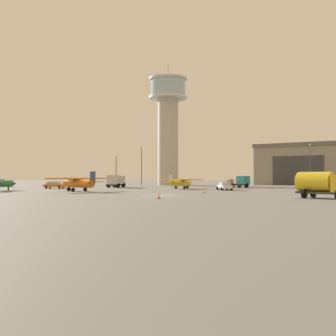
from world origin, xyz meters
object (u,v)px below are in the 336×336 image
(truck_flatbed_teal, at_px, (239,182))
(light_post_west, at_px, (310,162))
(light_post_centre, at_px, (142,162))
(traffic_cone_near_right, at_px, (204,191))
(car_orange, at_px, (54,185))
(control_tower, at_px, (168,119))
(traffic_cone_mid_apron, at_px, (159,196))
(car_white, at_px, (225,186))
(truck_box_silver, at_px, (116,180))
(light_post_north, at_px, (116,168))
(airplane_yellow, at_px, (180,182))
(truck_fuel_tanker_yellow, at_px, (322,184))
(traffic_cone_near_left, at_px, (325,191))
(airplane_orange, at_px, (79,182))

(truck_flatbed_teal, bearing_deg, light_post_west, -8.64)
(light_post_centre, relative_size, traffic_cone_near_right, 17.83)
(truck_flatbed_teal, bearing_deg, car_orange, 151.89)
(control_tower, height_order, traffic_cone_mid_apron, control_tower)
(car_white, relative_size, light_post_centre, 0.43)
(truck_box_silver, xyz_separation_m, light_post_north, (-2.55, 14.53, 3.15))
(light_post_centre, relative_size, traffic_cone_mid_apron, 15.74)
(airplane_yellow, distance_m, traffic_cone_mid_apron, 34.06)
(control_tower, bearing_deg, truck_box_silver, -113.04)
(control_tower, height_order, car_orange, control_tower)
(truck_box_silver, relative_size, traffic_cone_near_right, 11.04)
(light_post_west, height_order, light_post_north, light_post_west)
(traffic_cone_mid_apron, bearing_deg, truck_fuel_tanker_yellow, 3.20)
(control_tower, xyz_separation_m, traffic_cone_near_left, (24.87, -51.33, -18.04))
(truck_fuel_tanker_yellow, xyz_separation_m, car_white, (-7.78, 25.83, -0.86))
(light_post_west, height_order, traffic_cone_near_right, light_post_west)
(truck_box_silver, bearing_deg, truck_fuel_tanker_yellow, 42.66)
(light_post_west, bearing_deg, car_orange, -161.51)
(truck_fuel_tanker_yellow, distance_m, traffic_cone_mid_apron, 17.59)
(truck_flatbed_teal, relative_size, light_post_west, 0.65)
(truck_flatbed_teal, bearing_deg, airplane_yellow, 172.50)
(airplane_orange, xyz_separation_m, traffic_cone_near_right, (19.41, -5.71, -1.18))
(truck_box_silver, bearing_deg, car_orange, -41.99)
(car_white, bearing_deg, control_tower, 6.48)
(light_post_centre, bearing_deg, truck_flatbed_teal, -38.87)
(airplane_yellow, relative_size, car_white, 1.84)
(traffic_cone_near_left, bearing_deg, car_orange, 158.40)
(car_orange, relative_size, traffic_cone_near_right, 7.13)
(traffic_cone_near_right, bearing_deg, airplane_orange, 163.62)
(truck_fuel_tanker_yellow, xyz_separation_m, traffic_cone_near_right, (-11.99, 12.79, -1.31))
(airplane_orange, relative_size, light_post_centre, 0.89)
(airplane_yellow, bearing_deg, traffic_cone_near_right, -134.63)
(car_white, distance_m, traffic_cone_near_right, 13.71)
(car_white, bearing_deg, truck_fuel_tanker_yellow, -172.59)
(control_tower, xyz_separation_m, light_post_west, (34.36, -14.73, -12.41))
(truck_flatbed_teal, xyz_separation_m, traffic_cone_near_left, (8.86, -25.61, -0.90))
(car_white, bearing_deg, traffic_cone_near_left, -138.21)
(control_tower, distance_m, airplane_yellow, 37.69)
(airplane_yellow, height_order, truck_fuel_tanker_yellow, truck_fuel_tanker_yellow)
(truck_fuel_tanker_yellow, height_order, car_white, truck_fuel_tanker_yellow)
(control_tower, distance_m, traffic_cone_near_right, 57.04)
(truck_box_silver, distance_m, light_post_north, 15.08)
(traffic_cone_near_left, bearing_deg, light_post_centre, 125.67)
(control_tower, relative_size, light_post_west, 3.33)
(control_tower, height_order, traffic_cone_near_right, control_tower)
(car_white, xyz_separation_m, light_post_west, (22.85, 25.85, 5.20))
(control_tower, distance_m, light_post_centre, 15.83)
(airplane_yellow, bearing_deg, truck_flatbed_teal, -22.46)
(airplane_yellow, xyz_separation_m, light_post_north, (-16.60, 23.74, 3.39))
(airplane_orange, distance_m, traffic_cone_near_left, 37.15)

